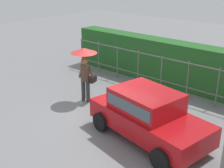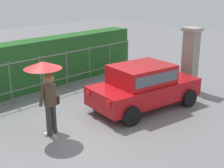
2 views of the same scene
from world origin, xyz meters
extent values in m
plane|color=slate|center=(0.00, 0.00, 0.00)|extent=(40.00, 40.00, 0.00)
cube|color=#B71116|center=(1.88, -0.54, 0.58)|extent=(3.92, 2.24, 0.60)
cube|color=#B71116|center=(1.73, -0.51, 1.18)|extent=(2.11, 1.74, 0.60)
cube|color=#4C5B66|center=(1.73, -0.51, 1.20)|extent=(1.97, 1.73, 0.33)
cylinder|color=black|center=(3.25, 0.08, 0.30)|extent=(0.62, 0.28, 0.60)
cylinder|color=black|center=(2.97, -1.58, 0.30)|extent=(0.62, 0.28, 0.60)
cylinder|color=black|center=(0.79, 0.50, 0.30)|extent=(0.62, 0.28, 0.60)
cylinder|color=black|center=(0.51, -1.16, 0.30)|extent=(0.62, 0.28, 0.60)
cube|color=red|center=(0.14, 0.32, 0.73)|extent=(0.09, 0.21, 0.16)
cube|color=red|center=(-0.05, -0.77, 0.73)|extent=(0.09, 0.21, 0.16)
cylinder|color=#333333|center=(-1.53, 0.03, 0.43)|extent=(0.15, 0.15, 0.86)
cylinder|color=#333333|center=(-1.33, 0.08, 0.43)|extent=(0.15, 0.15, 0.86)
cube|color=white|center=(-1.54, 0.09, 0.04)|extent=(0.26, 0.10, 0.08)
cube|color=white|center=(-1.35, 0.14, 0.04)|extent=(0.26, 0.10, 0.08)
cylinder|color=#473828|center=(-1.43, 0.06, 1.15)|extent=(0.34, 0.34, 0.58)
sphere|color=#DBAD89|center=(-1.43, 0.06, 1.58)|extent=(0.22, 0.22, 0.22)
sphere|color=olive|center=(-1.42, 0.03, 1.60)|extent=(0.25, 0.25, 0.25)
cylinder|color=#473828|center=(-1.66, 0.07, 1.18)|extent=(0.24, 0.15, 0.56)
cylinder|color=#473828|center=(-1.24, 0.19, 1.18)|extent=(0.24, 0.15, 0.56)
cylinder|color=#B2B2B7|center=(-1.53, 0.13, 1.50)|extent=(0.02, 0.02, 0.77)
cone|color=red|center=(-1.53, 0.13, 1.97)|extent=(0.98, 0.98, 0.19)
cube|color=black|center=(-1.21, 0.24, 0.91)|extent=(0.24, 0.37, 0.24)
cylinder|color=#59605B|center=(-4.65, 2.88, 0.75)|extent=(0.05, 0.05, 1.50)
cylinder|color=#59605B|center=(-3.46, 2.88, 0.75)|extent=(0.05, 0.05, 1.50)
cylinder|color=#59605B|center=(-2.27, 2.88, 0.75)|extent=(0.05, 0.05, 1.50)
cylinder|color=#59605B|center=(-1.08, 2.88, 0.75)|extent=(0.05, 0.05, 1.50)
cylinder|color=#59605B|center=(0.11, 2.88, 0.75)|extent=(0.05, 0.05, 1.50)
cylinder|color=#59605B|center=(1.30, 2.88, 0.75)|extent=(0.05, 0.05, 1.50)
cylinder|color=#59605B|center=(2.49, 2.88, 0.75)|extent=(0.05, 0.05, 1.50)
cube|color=#59605B|center=(0.11, 2.88, 1.42)|extent=(9.52, 0.03, 0.04)
cube|color=#59605B|center=(0.11, 2.88, 0.45)|extent=(9.52, 0.03, 0.04)
cube|color=#235B23|center=(0.11, 3.81, 0.95)|extent=(10.52, 0.90, 1.90)
camera|label=1|loc=(6.14, -6.98, 4.73)|focal=47.11mm
camera|label=2|loc=(-5.81, -6.54, 3.98)|focal=49.78mm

